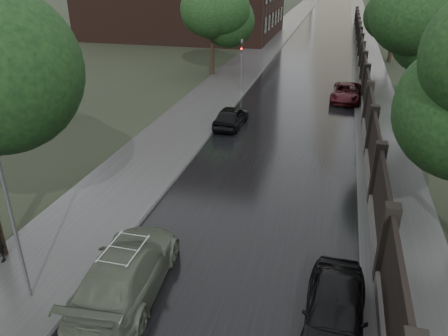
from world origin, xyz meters
TOP-DOWN VIEW (x-y plane):
  - fence_right at (4.60, 32.01)m, footprint 0.45×75.72m
  - tree_left_far at (-8.00, 30.00)m, footprint 4.25×4.25m
  - tree_right_b at (7.50, 22.00)m, footprint 4.08×4.08m
  - tree_right_c at (7.50, 40.00)m, footprint 4.08×4.08m
  - lamp_post at (-5.40, 1.50)m, footprint 0.25×0.12m
  - traffic_light at (-4.30, 24.99)m, footprint 0.16×0.32m
  - volga_sedan at (-2.78, 2.55)m, footprint 2.58×5.42m
  - hatchback_left at (-3.28, 17.61)m, footprint 1.66×3.78m
  - car_right_near at (3.23, 2.51)m, footprint 1.74×4.09m
  - car_right_far at (3.40, 24.97)m, footprint 2.27×4.45m

SIDE VIEW (x-z plane):
  - car_right_far at x=3.40m, z-range 0.00..1.20m
  - hatchback_left at x=-3.28m, z-range 0.00..1.27m
  - car_right_near at x=3.23m, z-range 0.00..1.38m
  - volga_sedan at x=-2.78m, z-range 0.00..1.53m
  - fence_right at x=4.60m, z-range -0.34..2.36m
  - traffic_light at x=-4.30m, z-range 0.40..4.40m
  - lamp_post at x=-5.40m, z-range 0.12..5.23m
  - tree_right_b at x=7.50m, z-range 1.44..8.46m
  - tree_right_c at x=7.50m, z-range 1.44..8.46m
  - tree_left_far at x=-8.00m, z-range 1.55..8.94m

